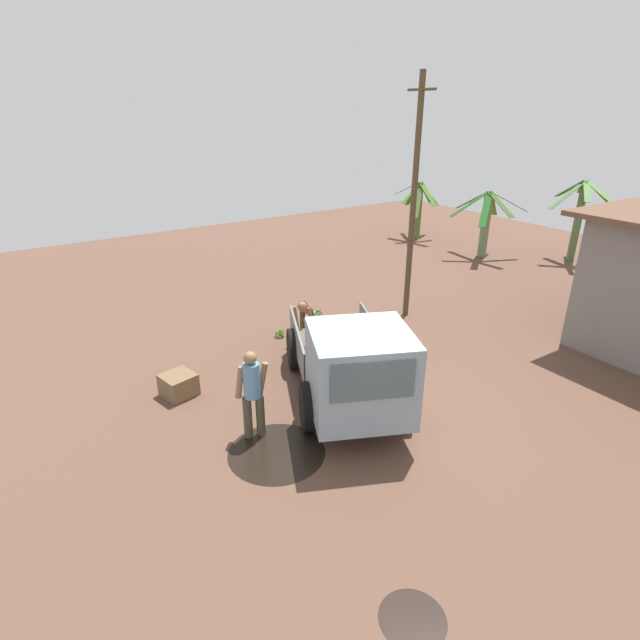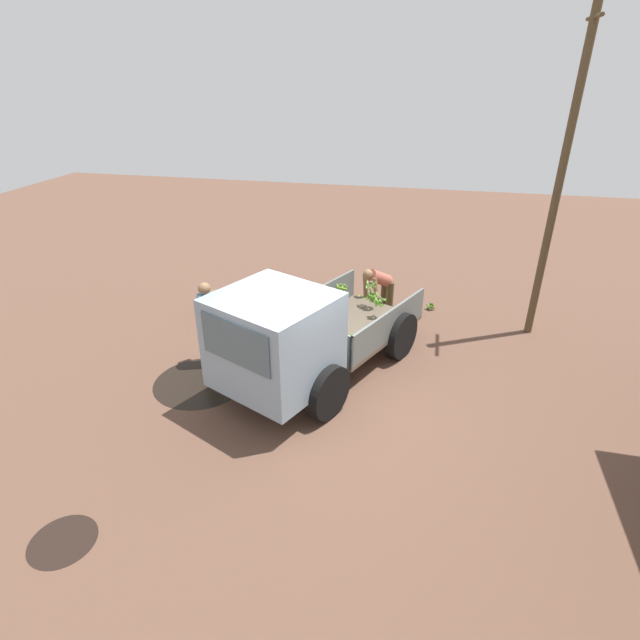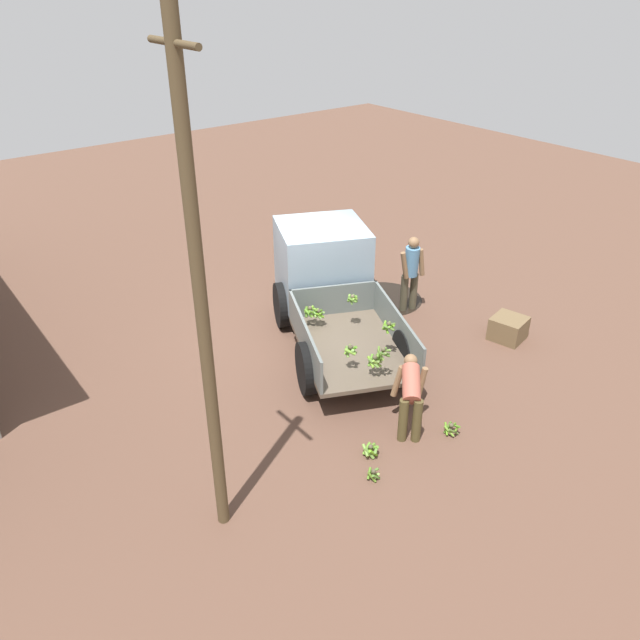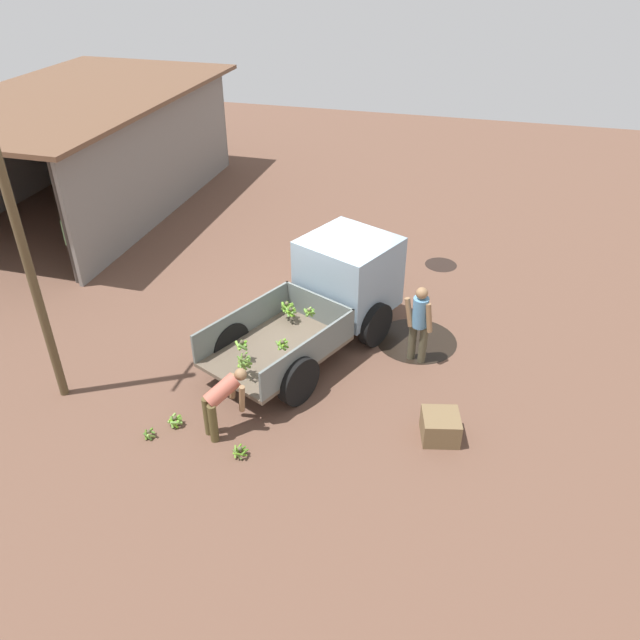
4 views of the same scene
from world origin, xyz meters
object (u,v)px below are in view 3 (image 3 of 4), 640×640
object	(u,v)px
utility_pole	(201,307)
person_foreground_visitor	(411,270)
wooden_crate_0	(508,328)
banana_bunch_on_ground_1	(374,474)
banana_bunch_on_ground_2	(371,450)
person_worker_loading	(411,393)
cargo_truck	(327,277)
banana_bunch_on_ground_0	(451,428)

from	to	relation	value
utility_pole	person_foreground_visitor	xyz separation A→B (m)	(2.77, -6.34, -2.36)
utility_pole	wooden_crate_0	world-z (taller)	utility_pole
utility_pole	banana_bunch_on_ground_1	world-z (taller)	utility_pole
banana_bunch_on_ground_1	banana_bunch_on_ground_2	size ratio (longest dim) A/B	0.82
wooden_crate_0	person_worker_loading	bearing A→B (deg)	102.50
cargo_truck	person_foreground_visitor	world-z (taller)	cargo_truck
banana_bunch_on_ground_1	wooden_crate_0	distance (m)	5.06
utility_pole	person_worker_loading	xyz separation A→B (m)	(-0.19, -3.36, -2.58)
person_worker_loading	banana_bunch_on_ground_1	xyz separation A→B (m)	(-0.50, 1.21, -0.64)
wooden_crate_0	banana_bunch_on_ground_2	bearing A→B (deg)	101.18
person_foreground_visitor	banana_bunch_on_ground_1	bearing A→B (deg)	-34.03
utility_pole	wooden_crate_0	size ratio (longest dim) A/B	10.17
cargo_truck	person_foreground_visitor	distance (m)	1.94
cargo_truck	wooden_crate_0	xyz separation A→B (m)	(-2.77, -2.53, -0.86)
banana_bunch_on_ground_0	wooden_crate_0	world-z (taller)	wooden_crate_0
person_worker_loading	wooden_crate_0	distance (m)	3.80
utility_pole	person_worker_loading	distance (m)	4.24
utility_pole	banana_bunch_on_ground_0	distance (m)	5.05
person_foreground_visitor	banana_bunch_on_ground_1	xyz separation A→B (m)	(-3.46, 4.20, -0.86)
person_foreground_visitor	banana_bunch_on_ground_2	xyz separation A→B (m)	(-3.05, 3.89, -0.83)
utility_pole	banana_bunch_on_ground_1	bearing A→B (deg)	-107.73
person_foreground_visitor	banana_bunch_on_ground_0	distance (m)	4.36
utility_pole	banana_bunch_on_ground_1	xyz separation A→B (m)	(-0.69, -2.15, -3.22)
person_worker_loading	person_foreground_visitor	bearing A→B (deg)	-3.42
banana_bunch_on_ground_1	wooden_crate_0	xyz separation A→B (m)	(1.31, -4.89, 0.14)
banana_bunch_on_ground_0	banana_bunch_on_ground_1	bearing A→B (deg)	89.63
banana_bunch_on_ground_0	banana_bunch_on_ground_1	xyz separation A→B (m)	(0.01, 1.69, -0.02)
person_worker_loading	banana_bunch_on_ground_1	world-z (taller)	person_worker_loading
utility_pole	banana_bunch_on_ground_2	xyz separation A→B (m)	(-0.28, -2.46, -3.20)
banana_bunch_on_ground_0	wooden_crate_0	distance (m)	3.46
utility_pole	cargo_truck	bearing A→B (deg)	-53.04
utility_pole	banana_bunch_on_ground_0	bearing A→B (deg)	-100.30
utility_pole	person_worker_loading	size ratio (longest dim) A/B	5.37
banana_bunch_on_ground_2	wooden_crate_0	world-z (taller)	wooden_crate_0
cargo_truck	banana_bunch_on_ground_2	world-z (taller)	cargo_truck
person_worker_loading	banana_bunch_on_ground_1	distance (m)	1.46
banana_bunch_on_ground_1	banana_bunch_on_ground_2	bearing A→B (deg)	-37.00
banana_bunch_on_ground_0	wooden_crate_0	size ratio (longest dim) A/B	0.43
utility_pole	banana_bunch_on_ground_2	size ratio (longest dim) A/B	22.29
person_foreground_visitor	banana_bunch_on_ground_2	distance (m)	5.01
cargo_truck	banana_bunch_on_ground_1	world-z (taller)	cargo_truck
utility_pole	banana_bunch_on_ground_2	world-z (taller)	utility_pole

